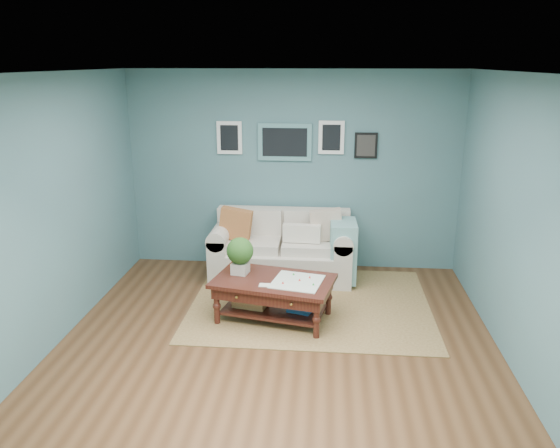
# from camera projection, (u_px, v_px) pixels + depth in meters

# --- Properties ---
(room_shell) EXTENTS (5.00, 5.02, 2.70)m
(room_shell) POSITION_uv_depth(u_px,v_px,m) (275.00, 221.00, 5.10)
(room_shell) COLOR brown
(room_shell) RESTS_ON ground
(area_rug) EXTENTS (2.81, 2.25, 0.01)m
(area_rug) POSITION_uv_depth(u_px,v_px,m) (310.00, 304.00, 6.53)
(area_rug) COLOR brown
(area_rug) RESTS_ON ground
(loveseat) EXTENTS (1.90, 0.86, 0.98)m
(loveseat) POSITION_uv_depth(u_px,v_px,m) (288.00, 249.00, 7.26)
(loveseat) COLOR beige
(loveseat) RESTS_ON ground
(coffee_table) EXTENTS (1.43, 1.01, 0.91)m
(coffee_table) POSITION_uv_depth(u_px,v_px,m) (268.00, 285.00, 6.06)
(coffee_table) COLOR black
(coffee_table) RESTS_ON ground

